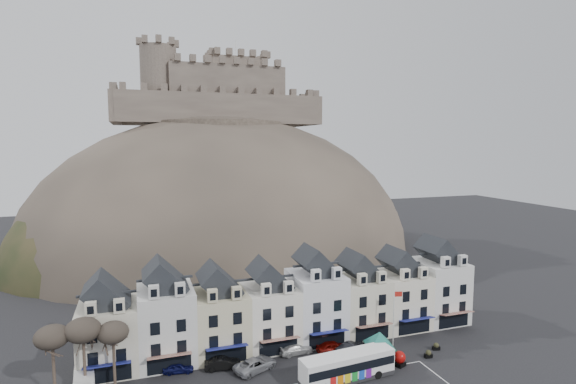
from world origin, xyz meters
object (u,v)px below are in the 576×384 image
(red_buoy, at_px, (399,358))
(car_charcoal, at_px, (353,348))
(bus_shelter, at_px, (380,339))
(car_navy, at_px, (178,368))
(white_van, at_px, (84,384))
(car_black, at_px, (223,363))
(car_maroon, at_px, (333,347))
(bus, at_px, (347,365))
(flagpole, at_px, (394,314))
(car_silver, at_px, (256,364))
(car_white, at_px, (296,349))

(red_buoy, relative_size, car_charcoal, 0.39)
(bus_shelter, bearing_deg, car_navy, 178.54)
(white_van, distance_m, car_black, 15.35)
(car_navy, bearing_deg, car_maroon, -85.59)
(red_buoy, xyz_separation_m, car_charcoal, (-4.00, 4.60, -0.17))
(bus, bearing_deg, car_maroon, 74.31)
(bus, bearing_deg, car_black, 146.89)
(flagpole, xyz_separation_m, white_van, (-38.33, 1.04, -3.41))
(red_buoy, bearing_deg, car_maroon, 137.25)
(red_buoy, distance_m, flagpole, 6.35)
(car_black, height_order, car_charcoal, car_charcoal)
(car_maroon, bearing_deg, car_navy, 90.85)
(bus_shelter, bearing_deg, car_silver, 179.57)
(bus_shelter, xyz_separation_m, car_charcoal, (-1.84, 3.44, -2.46))
(bus_shelter, xyz_separation_m, white_van, (-33.98, 4.67, -2.14))
(white_van, height_order, car_black, white_van)
(bus, distance_m, car_silver, 11.07)
(bus, bearing_deg, white_van, 161.93)
(flagpole, xyz_separation_m, car_black, (-22.99, 1.41, -3.78))
(bus_shelter, distance_m, car_silver, 15.54)
(bus, relative_size, car_charcoal, 2.46)
(red_buoy, relative_size, flagpole, 0.24)
(car_black, bearing_deg, flagpole, -85.94)
(flagpole, distance_m, car_silver, 19.65)
(flagpole, bearing_deg, white_van, 178.45)
(flagpole, height_order, car_maroon, flagpole)
(white_van, height_order, car_maroon, white_van)
(red_buoy, distance_m, car_charcoal, 6.10)
(flagpole, relative_size, car_silver, 1.45)
(car_navy, distance_m, car_black, 5.28)
(car_black, height_order, car_white, car_black)
(flagpole, xyz_separation_m, car_charcoal, (-6.19, -0.19, -3.72))
(car_white, height_order, car_charcoal, car_charcoal)
(bus_shelter, distance_m, car_maroon, 6.68)
(car_black, distance_m, car_charcoal, 16.88)
(car_silver, bearing_deg, white_van, 62.58)
(car_black, bearing_deg, car_navy, 87.74)
(bus, relative_size, car_navy, 3.21)
(red_buoy, xyz_separation_m, car_white, (-11.01, 7.10, -0.29))
(car_maroon, bearing_deg, flagpole, -92.27)
(car_navy, height_order, car_black, car_black)
(car_silver, bearing_deg, flagpole, -113.18)
(white_van, xyz_separation_m, car_silver, (19.03, -1.22, -0.33))
(car_navy, bearing_deg, bus, -105.42)
(white_van, bearing_deg, car_silver, -8.44)
(car_maroon, bearing_deg, car_silver, 100.96)
(bus, relative_size, white_van, 2.35)
(car_white, bearing_deg, flagpole, -104.70)
(bus, xyz_separation_m, red_buoy, (7.58, 0.94, -0.83))
(bus, distance_m, flagpole, 11.65)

